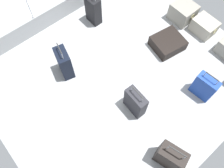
% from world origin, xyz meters
% --- Properties ---
extents(ground_plane, '(4.40, 5.20, 0.06)m').
position_xyz_m(ground_plane, '(0.00, 0.00, -0.03)').
color(ground_plane, '#939699').
extents(gunwale_port, '(0.06, 5.20, 0.45)m').
position_xyz_m(gunwale_port, '(-2.17, 0.00, 0.23)').
color(gunwale_port, '#939699').
rests_on(gunwale_port, ground_plane).
extents(cargo_crate_0, '(0.55, 0.48, 0.42)m').
position_xyz_m(cargo_crate_0, '(-0.30, 2.11, 0.21)').
color(cargo_crate_0, gray).
rests_on(cargo_crate_0, ground_plane).
extents(cargo_crate_1, '(0.55, 0.40, 0.34)m').
position_xyz_m(cargo_crate_1, '(0.28, 2.19, 0.17)').
color(cargo_crate_1, '#9E9989').
rests_on(cargo_crate_1, ground_plane).
extents(suitcase_0, '(0.35, 0.22, 0.89)m').
position_xyz_m(suitcase_0, '(-1.59, 0.48, 0.34)').
color(suitcase_0, black).
rests_on(suitcase_0, ground_plane).
extents(suitcase_1, '(0.45, 0.21, 0.75)m').
position_xyz_m(suitcase_1, '(0.66, -0.31, 0.30)').
color(suitcase_1, black).
rests_on(suitcase_1, ground_plane).
extents(suitcase_2, '(0.44, 0.24, 0.71)m').
position_xyz_m(suitcase_2, '(1.28, 0.92, 0.29)').
color(suitcase_2, navy).
rests_on(suitcase_2, ground_plane).
extents(suitcase_3, '(0.45, 0.32, 0.85)m').
position_xyz_m(suitcase_3, '(-0.86, -0.83, 0.34)').
color(suitcase_3, black).
rests_on(suitcase_3, ground_plane).
extents(suitcase_4, '(0.50, 0.37, 0.83)m').
position_xyz_m(suitcase_4, '(1.75, -0.54, 0.31)').
color(suitcase_4, black).
rests_on(suitcase_4, ground_plane).
extents(suitcase_5, '(0.68, 0.72, 0.25)m').
position_xyz_m(suitcase_5, '(0.05, 1.25, 0.13)').
color(suitcase_5, black).
rests_on(suitcase_5, ground_plane).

